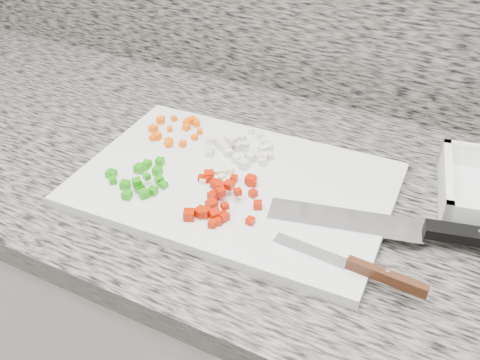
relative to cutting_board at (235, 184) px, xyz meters
The scene contains 10 objects.
cabinet 0.48m from the cutting_board, 63.27° to the left, with size 3.92×0.62×0.86m, color beige.
countertop 0.06m from the cutting_board, 63.27° to the left, with size 3.96×0.64×0.04m, color slate.
cutting_board is the anchor object (origin of this frame).
carrot_pile 0.18m from the cutting_board, 152.55° to the left, with size 0.10×0.10×0.01m.
onion_pile 0.09m from the cutting_board, 111.95° to the left, with size 0.12×0.12×0.02m.
green_pepper_pile 0.15m from the cutting_board, 150.55° to the right, with size 0.10×0.11×0.02m.
red_pepper_pile 0.06m from the cutting_board, 83.22° to the right, with size 0.13×0.14×0.02m.
garlic_pile 0.04m from the cutting_board, 166.39° to the right, with size 0.06×0.05×0.01m.
chef_knife 0.31m from the cutting_board, ahead, with size 0.36×0.12×0.02m.
paring_knife 0.27m from the cutting_board, 22.93° to the right, with size 0.21×0.03×0.02m.
Camera 1 is at (0.29, 0.78, 1.43)m, focal length 40.00 mm.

